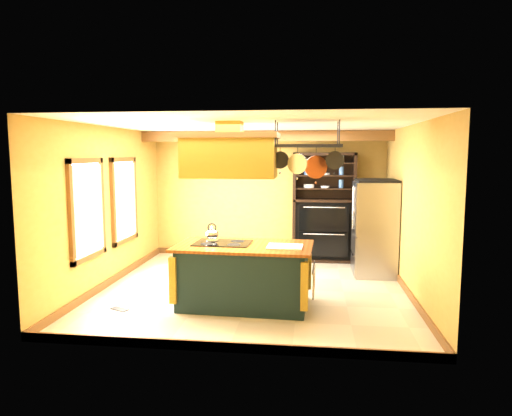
% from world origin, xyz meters
% --- Properties ---
extents(floor, '(5.00, 5.00, 0.00)m').
position_xyz_m(floor, '(0.00, 0.00, 0.00)').
color(floor, beige).
rests_on(floor, ground).
extents(ceiling, '(5.00, 5.00, 0.00)m').
position_xyz_m(ceiling, '(0.00, 0.00, 2.70)').
color(ceiling, white).
rests_on(ceiling, wall_back).
extents(wall_back, '(5.00, 0.02, 2.70)m').
position_xyz_m(wall_back, '(0.00, 2.50, 1.35)').
color(wall_back, tan).
rests_on(wall_back, floor).
extents(wall_front, '(5.00, 0.02, 2.70)m').
position_xyz_m(wall_front, '(0.00, -2.50, 1.35)').
color(wall_front, tan).
rests_on(wall_front, floor).
extents(wall_left, '(0.02, 5.00, 2.70)m').
position_xyz_m(wall_left, '(-2.50, 0.00, 1.35)').
color(wall_left, tan).
rests_on(wall_left, floor).
extents(wall_right, '(0.02, 5.00, 2.70)m').
position_xyz_m(wall_right, '(2.50, 0.00, 1.35)').
color(wall_right, tan).
rests_on(wall_right, floor).
extents(ceiling_beam, '(5.00, 0.15, 0.20)m').
position_xyz_m(ceiling_beam, '(0.00, 1.70, 2.59)').
color(ceiling_beam, brown).
rests_on(ceiling_beam, ceiling).
extents(window_near, '(0.06, 1.06, 1.56)m').
position_xyz_m(window_near, '(-2.47, -0.80, 1.40)').
color(window_near, brown).
rests_on(window_near, wall_left).
extents(window_far, '(0.06, 1.06, 1.56)m').
position_xyz_m(window_far, '(-2.47, 0.60, 1.40)').
color(window_far, brown).
rests_on(window_far, wall_left).
extents(kitchen_island, '(2.03, 1.19, 1.11)m').
position_xyz_m(kitchen_island, '(-0.04, -0.87, 0.47)').
color(kitchen_island, '#13262D').
rests_on(kitchen_island, floor).
extents(range_hood, '(1.40, 0.79, 0.80)m').
position_xyz_m(range_hood, '(-0.23, -0.87, 2.24)').
color(range_hood, '#B1962C').
rests_on(range_hood, ceiling).
extents(pot_rack, '(1.02, 0.48, 0.81)m').
position_xyz_m(pot_rack, '(0.87, -0.87, 2.26)').
color(pot_rack, black).
rests_on(pot_rack, ceiling).
extents(refrigerator, '(0.75, 0.89, 1.74)m').
position_xyz_m(refrigerator, '(2.10, 1.18, 0.84)').
color(refrigerator, '#97999F').
rests_on(refrigerator, floor).
extents(hutch, '(1.28, 0.58, 2.27)m').
position_xyz_m(hutch, '(1.20, 2.25, 0.88)').
color(hutch, black).
rests_on(hutch, floor).
extents(floor_register, '(0.30, 0.23, 0.01)m').
position_xyz_m(floor_register, '(-1.80, -1.27, 0.01)').
color(floor_register, black).
rests_on(floor_register, floor).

